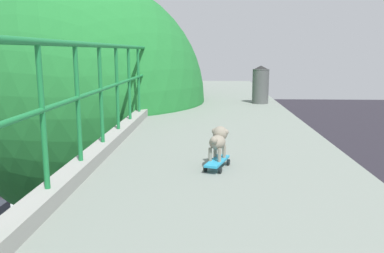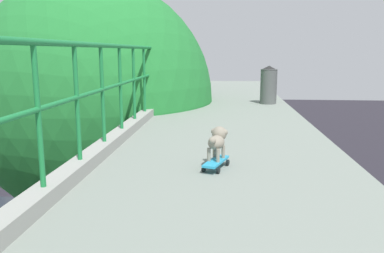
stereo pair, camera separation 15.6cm
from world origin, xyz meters
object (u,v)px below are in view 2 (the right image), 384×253
at_px(car_black_seventh, 107,197).
at_px(toy_skateboard, 216,162).
at_px(small_dog, 217,139).
at_px(litter_bin, 269,84).
at_px(city_bus, 103,125).

distance_m(car_black_seventh, toy_skateboard, 14.97).
distance_m(toy_skateboard, small_dog, 0.24).
bearing_deg(car_black_seventh, toy_skateboard, -67.96).
xyz_separation_m(small_dog, litter_bin, (1.07, 5.22, 0.15)).
bearing_deg(toy_skateboard, city_bus, 110.17).
bearing_deg(litter_bin, toy_skateboard, -101.54).
bearing_deg(litter_bin, small_dog, -101.56).
bearing_deg(toy_skateboard, small_dog, 80.22).
xyz_separation_m(toy_skateboard, small_dog, (0.01, 0.06, 0.23)).
height_order(city_bus, small_dog, small_dog).
xyz_separation_m(car_black_seventh, toy_skateboard, (5.23, -12.92, 5.46)).
relative_size(toy_skateboard, small_dog, 1.38).
relative_size(toy_skateboard, litter_bin, 0.56).
relative_size(car_black_seventh, city_bus, 0.35).
height_order(car_black_seventh, city_bus, city_bus).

